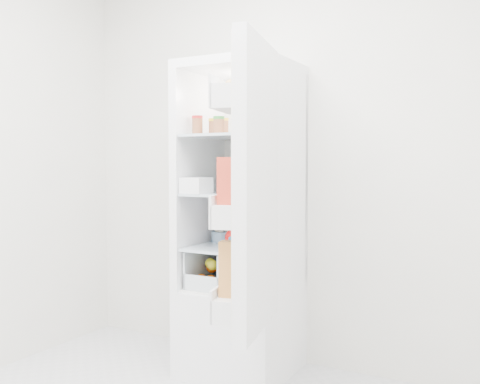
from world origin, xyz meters
The scene contains 19 objects.
room_walls centered at (0.00, 0.00, 1.59)m, with size 3.02×3.02×2.61m.
refrigerator centered at (-0.20, 1.25, 0.67)m, with size 0.60×0.60×1.80m.
shelf_low centered at (-0.20, 1.19, 0.74)m, with size 0.49×0.53×0.01m, color silver.
shelf_mid centered at (-0.20, 1.19, 1.05)m, with size 0.49×0.53×0.01m, color silver.
shelf_top centered at (-0.20, 1.19, 1.38)m, with size 0.49×0.53×0.01m, color silver.
crisper_left centered at (-0.32, 1.19, 0.61)m, with size 0.23×0.46×0.22m, color silver, non-canonical shape.
crisper_right centered at (-0.08, 1.19, 0.61)m, with size 0.23×0.46×0.22m, color silver, non-canonical shape.
condiment_jars centered at (-0.21, 1.13, 1.43)m, with size 0.46×0.34×0.08m.
squeeze_bottle centered at (-0.06, 1.19, 1.47)m, with size 0.05×0.05×0.17m, color white.
tub_white centered at (-0.37, 0.99, 1.10)m, with size 0.14×0.14×0.09m, color white.
tub_cream centered at (-0.27, 1.20, 1.09)m, with size 0.11×0.11×0.06m, color white.
tin_red centered at (-0.08, 0.97, 1.09)m, with size 0.10×0.10×0.06m, color red.
tub_green centered at (-0.05, 1.28, 1.10)m, with size 0.10×0.14×0.08m, color #3E8840.
red_cabbage centered at (-0.05, 1.21, 0.83)m, with size 0.16×0.16×0.16m, color #5C1F55.
bell_pepper centered at (-0.20, 1.12, 0.80)m, with size 0.11×0.11×0.11m, color red.
mushroom_bowl centered at (-0.36, 1.27, 0.78)m, with size 0.14×0.14×0.06m, color #8FB3D5.
citrus_pile centered at (-0.32, 1.13, 0.59)m, with size 0.20×0.24×0.16m.
veg_pile centered at (-0.07, 1.18, 0.56)m, with size 0.16×0.30×0.10m.
fridge_door centered at (0.17, 0.62, 1.09)m, with size 0.29×0.60×1.30m.
Camera 1 is at (1.26, -1.53, 1.22)m, focal length 40.00 mm.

